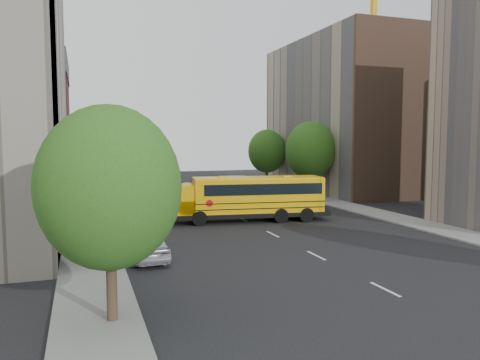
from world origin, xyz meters
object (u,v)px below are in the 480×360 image
street_tree_0 (109,188)px  safari_truck (275,192)px  parked_car_1 (113,211)px  parked_car_5 (241,180)px  parked_car_0 (145,244)px  street_tree_2 (90,155)px  street_tree_4 (310,150)px  street_tree_1 (98,164)px  tower_crane (387,11)px  parked_car_2 (111,189)px  street_tree_5 (267,151)px  parked_car_4 (292,191)px  school_bus (247,196)px

street_tree_0 → safari_truck: 27.65m
parked_car_1 → parked_car_5: bearing=-125.0°
street_tree_0 → parked_car_0: 9.31m
street_tree_2 → street_tree_4: 22.00m
safari_truck → parked_car_0: size_ratio=1.47×
street_tree_1 → safari_truck: bearing=38.7°
safari_truck → parked_car_5: (4.12, 21.17, -0.85)m
tower_crane → parked_car_2: size_ratio=6.51×
street_tree_4 → safari_truck: bearing=-139.3°
parked_car_0 → parked_car_5: 39.66m
street_tree_1 → street_tree_5: 37.20m
street_tree_0 → street_tree_5: street_tree_5 is taller
street_tree_0 → parked_car_1: street_tree_0 is taller
parked_car_1 → parked_car_2: 15.67m
parked_car_4 → parked_car_5: 14.45m
street_tree_1 → street_tree_4: 28.43m
school_bus → safari_truck: school_bus is taller
street_tree_1 → parked_car_5: size_ratio=1.97×
tower_crane → street_tree_5: bearing=-174.1°
parked_car_1 → parked_car_5: size_ratio=1.06×
tower_crane → parked_car_0: 56.83m
parked_car_4 → street_tree_5: bearing=88.1°
school_bus → parked_car_1: school_bus is taller
parked_car_0 → parked_car_2: bearing=-93.8°
parked_car_0 → parked_car_1: bearing=-90.3°
street_tree_5 → parked_car_5: size_ratio=1.87×
tower_crane → parked_car_2: bearing=-172.2°
street_tree_0 → tower_crane: bearing=45.5°
street_tree_1 → street_tree_2: (0.00, 18.00, -0.12)m
tower_crane → street_tree_2: (-41.25, -14.00, -19.65)m
parked_car_1 → street_tree_2: bearing=-74.6°
street_tree_0 → street_tree_1: size_ratio=0.94×
safari_truck → parked_car_1: safari_truck is taller
safari_truck → street_tree_0: bearing=-119.4°
street_tree_5 → safari_truck: bearing=-109.9°
street_tree_5 → parked_car_1: street_tree_5 is taller
school_bus → parked_car_5: bearing=79.7°
street_tree_4 → street_tree_5: bearing=90.0°
street_tree_2 → parked_car_2: bearing=75.8°
street_tree_0 → school_bus: size_ratio=0.59×
safari_truck → parked_car_4: 8.38m
parked_car_0 → safari_truck: bearing=-137.0°
tower_crane → school_bus: 45.06m
street_tree_1 → street_tree_4: bearing=39.3°
tower_crane → safari_truck: size_ratio=5.19×
street_tree_5 → parked_car_1: 28.29m
tower_crane → parked_car_2: 46.00m
tower_crane → parked_car_1: (-39.85, -20.97, -23.77)m
street_tree_4 → street_tree_5: 12.01m
street_tree_4 → safari_truck: street_tree_4 is taller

